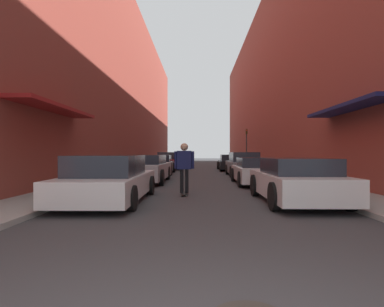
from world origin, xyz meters
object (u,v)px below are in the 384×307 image
at_px(traffic_light, 247,143).
at_px(parked_car_right_1, 257,171).
at_px(parked_car_left_3, 169,161).
at_px(parked_car_right_3, 231,163).
at_px(parked_car_right_0, 296,181).
at_px(parked_car_left_1, 147,169).
at_px(parked_car_left_2, 159,165).
at_px(parked_car_left_4, 175,160).
at_px(skateboarder, 184,163).
at_px(parked_car_left_0, 109,180).
at_px(parked_car_right_2, 243,165).

bearing_deg(traffic_light, parked_car_right_1, -97.49).
relative_size(parked_car_left_3, parked_car_right_3, 0.97).
xyz_separation_m(parked_car_right_1, parked_car_right_3, (0.04, 10.55, 0.03)).
xyz_separation_m(parked_car_right_0, parked_car_right_3, (-0.09, 15.45, -0.00)).
height_order(parked_car_left_1, parked_car_right_0, parked_car_left_1).
xyz_separation_m(parked_car_left_2, parked_car_right_0, (5.24, -11.18, -0.00)).
xyz_separation_m(parked_car_left_4, skateboarder, (1.91, -21.34, 0.38)).
bearing_deg(parked_car_left_3, parked_car_right_3, -15.61).
distance_m(parked_car_left_4, traffic_light, 7.70).
bearing_deg(parked_car_left_4, parked_car_left_3, -91.00).
bearing_deg(parked_car_left_1, parked_car_right_1, -8.68).
distance_m(parked_car_right_1, parked_car_right_3, 10.55).
height_order(parked_car_left_0, parked_car_left_2, parked_car_left_0).
relative_size(parked_car_left_1, traffic_light, 1.30).
bearing_deg(parked_car_left_2, parked_car_left_1, -88.39).
bearing_deg(parked_car_right_3, parked_car_left_0, -108.39).
bearing_deg(parked_car_right_3, traffic_light, 65.50).
bearing_deg(parked_car_right_1, traffic_light, 82.51).
xyz_separation_m(parked_car_left_2, traffic_light, (7.05, 8.45, 1.65)).
distance_m(parked_car_right_2, skateboarder, 8.74).
bearing_deg(parked_car_left_3, parked_car_right_1, -67.21).
relative_size(parked_car_right_0, parked_car_right_3, 0.83).
relative_size(parked_car_left_3, skateboarder, 2.73).
distance_m(parked_car_left_3, parked_car_right_0, 17.64).
relative_size(parked_car_left_0, skateboarder, 2.69).
height_order(parked_car_left_0, parked_car_right_1, parked_car_left_0).
xyz_separation_m(parked_car_left_2, parked_car_right_1, (5.11, -6.28, -0.03)).
bearing_deg(parked_car_left_1, parked_car_right_3, 63.00).
height_order(parked_car_right_1, parked_car_right_3, parked_car_right_3).
relative_size(parked_car_left_2, parked_car_left_3, 1.02).
bearing_deg(traffic_light, parked_car_left_3, -158.42).
bearing_deg(parked_car_left_3, parked_car_left_0, -90.15).
height_order(parked_car_left_0, skateboarder, skateboarder).
bearing_deg(parked_car_left_2, parked_car_left_3, 89.17).
distance_m(parked_car_left_0, skateboarder, 2.48).
height_order(parked_car_left_4, parked_car_right_0, parked_car_left_4).
bearing_deg(parked_car_right_1, parked_car_left_2, 129.16).
distance_m(parked_car_right_1, parked_car_right_2, 4.64).
relative_size(parked_car_left_1, parked_car_right_0, 1.14).
relative_size(parked_car_left_0, parked_car_left_4, 0.95).
relative_size(parked_car_left_0, parked_car_right_0, 1.15).
height_order(parked_car_right_0, parked_car_right_2, parked_car_right_2).
bearing_deg(parked_car_left_3, parked_car_left_2, -90.83).
relative_size(parked_car_right_2, traffic_light, 1.16).
xyz_separation_m(parked_car_left_2, skateboarder, (2.09, -9.78, 0.43)).
xyz_separation_m(parked_car_right_0, traffic_light, (1.81, 19.62, 1.66)).
height_order(parked_car_right_0, traffic_light, traffic_light).
xyz_separation_m(parked_car_left_3, parked_car_right_2, (5.15, -7.33, -0.02)).
xyz_separation_m(parked_car_left_0, parked_car_right_0, (5.20, -0.09, -0.01)).
xyz_separation_m(parked_car_left_1, parked_car_right_0, (5.08, -5.66, -0.03)).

